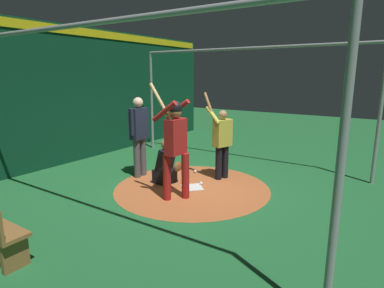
% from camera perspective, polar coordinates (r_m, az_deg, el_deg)
% --- Properties ---
extents(ground_plane, '(27.91, 27.91, 0.00)m').
position_cam_1_polar(ground_plane, '(6.82, 0.00, -7.82)').
color(ground_plane, '#216633').
extents(dirt_circle, '(3.26, 3.26, 0.01)m').
position_cam_1_polar(dirt_circle, '(6.82, 0.00, -7.79)').
color(dirt_circle, '#B76033').
rests_on(dirt_circle, ground).
extents(home_plate, '(0.59, 0.59, 0.01)m').
position_cam_1_polar(home_plate, '(6.82, 0.00, -7.72)').
color(home_plate, white).
rests_on(home_plate, dirt_circle).
extents(batter, '(0.68, 0.49, 2.20)m').
position_cam_1_polar(batter, '(5.95, -3.02, 0.70)').
color(batter, maroon).
rests_on(batter, ground).
extents(catcher, '(0.58, 0.40, 0.99)m').
position_cam_1_polar(catcher, '(7.03, -4.61, -3.87)').
color(catcher, black).
rests_on(catcher, ground).
extents(umpire, '(0.23, 0.49, 1.85)m').
position_cam_1_polar(umpire, '(7.41, -9.42, 2.05)').
color(umpire, '#4C4C51').
rests_on(umpire, ground).
extents(visitor, '(0.64, 0.51, 1.96)m').
position_cam_1_polar(visitor, '(7.22, 5.35, 0.77)').
color(visitor, black).
rests_on(visitor, ground).
extents(back_wall, '(0.23, 11.91, 3.60)m').
position_cam_1_polar(back_wall, '(9.21, -21.20, 8.18)').
color(back_wall, '#0C3D26').
rests_on(back_wall, ground).
extents(cage_frame, '(6.36, 4.95, 3.03)m').
position_cam_1_polar(cage_frame, '(6.41, 0.00, 10.64)').
color(cage_frame, gray).
rests_on(cage_frame, ground).
extents(baseball_0, '(0.07, 0.07, 0.07)m').
position_cam_1_polar(baseball_0, '(6.96, 1.61, -7.03)').
color(baseball_0, white).
rests_on(baseball_0, dirt_circle).
extents(baseball_1, '(0.07, 0.07, 0.07)m').
position_cam_1_polar(baseball_1, '(7.79, 0.57, -4.89)').
color(baseball_1, white).
rests_on(baseball_1, dirt_circle).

